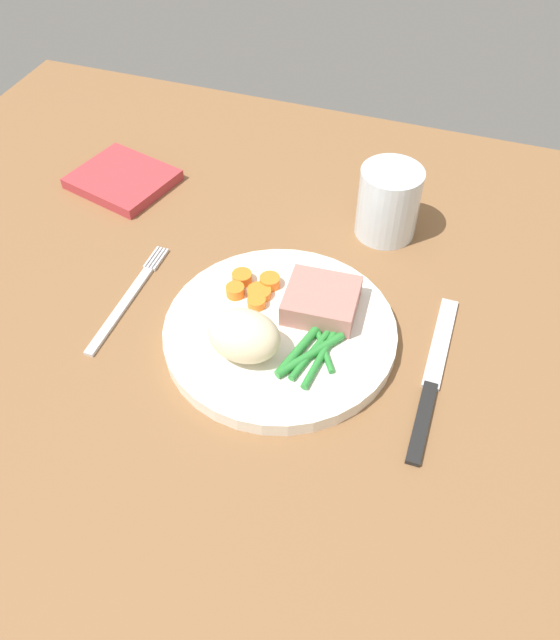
{
  "coord_description": "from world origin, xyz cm",
  "views": [
    {
      "loc": [
        9.8,
        -39.04,
        50.87
      ],
      "look_at": [
        -3.98,
        0.67,
        4.6
      ],
      "focal_mm": 35.88,
      "sensor_mm": 36.0,
      "label": 1
    }
  ],
  "objects": [
    {
      "name": "mashed_potatoes",
      "position": [
        -6.07,
        -3.5,
        6.0
      ],
      "size": [
        6.97,
        5.36,
        4.8
      ],
      "primitive_type": "ellipsoid",
      "color": "beige",
      "rests_on": "dinner_plate"
    },
    {
      "name": "napkin",
      "position": [
        -31.47,
        18.7,
        2.68
      ],
      "size": [
        13.81,
        12.64,
        1.36
      ],
      "primitive_type": "cube",
      "rotation": [
        0.0,
        0.0,
        -0.25
      ],
      "color": "#B2383D",
      "rests_on": "dining_table"
    },
    {
      "name": "water_glass",
      "position": [
        2.21,
        20.4,
        5.56
      ],
      "size": [
        7.06,
        7.06,
        8.37
      ],
      "color": "silver",
      "rests_on": "dining_table"
    },
    {
      "name": "dinner_plate",
      "position": [
        -3.98,
        0.67,
        2.8
      ],
      "size": [
        23.21,
        23.21,
        1.6
      ],
      "primitive_type": "cylinder",
      "color": "white",
      "rests_on": "dining_table"
    },
    {
      "name": "dining_table",
      "position": [
        0.0,
        0.0,
        1.0
      ],
      "size": [
        120.0,
        90.0,
        2.0
      ],
      "color": "brown",
      "rests_on": "ground"
    },
    {
      "name": "green_beans",
      "position": [
        0.14,
        -1.78,
        3.99
      ],
      "size": [
        5.45,
        7.84,
        0.86
      ],
      "color": "#2D8C38",
      "rests_on": "dinner_plate"
    },
    {
      "name": "knife",
      "position": [
        11.45,
        0.39,
        2.2
      ],
      "size": [
        1.7,
        20.5,
        0.64
      ],
      "rotation": [
        0.0,
        0.0,
        0.04
      ],
      "color": "black",
      "rests_on": "dining_table"
    },
    {
      "name": "meat_portion",
      "position": [
        -0.85,
        4.33,
        4.83
      ],
      "size": [
        7.56,
        7.05,
        2.46
      ],
      "primitive_type": "cube",
      "rotation": [
        0.0,
        0.0,
        0.07
      ],
      "color": "#B2756B",
      "rests_on": "dinner_plate"
    },
    {
      "name": "carrot_slices",
      "position": [
        -8.24,
        4.44,
        4.12
      ],
      "size": [
        5.11,
        5.24,
        1.16
      ],
      "color": "orange",
      "rests_on": "dinner_plate"
    },
    {
      "name": "fork",
      "position": [
        -20.98,
        0.42,
        2.2
      ],
      "size": [
        1.44,
        16.6,
        0.4
      ],
      "rotation": [
        0.0,
        0.0,
        0.02
      ],
      "color": "silver",
      "rests_on": "dining_table"
    }
  ]
}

